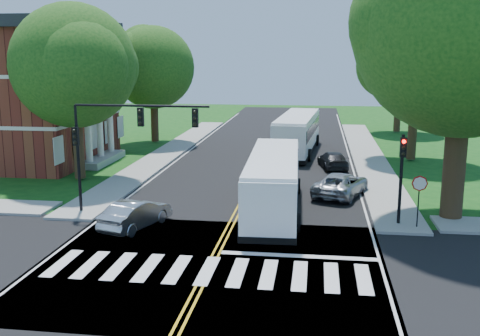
% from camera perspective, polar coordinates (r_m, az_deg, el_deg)
% --- Properties ---
extents(ground, '(140.00, 140.00, 0.00)m').
position_cam_1_polar(ground, '(22.81, -3.08, -9.93)').
color(ground, '#114613').
rests_on(ground, ground).
extents(road, '(14.00, 96.00, 0.01)m').
position_cam_1_polar(road, '(39.92, 1.79, -0.45)').
color(road, black).
rests_on(road, ground).
extents(cross_road, '(60.00, 12.00, 0.01)m').
position_cam_1_polar(cross_road, '(22.81, -3.08, -9.91)').
color(cross_road, black).
rests_on(cross_road, ground).
extents(center_line, '(0.36, 70.00, 0.01)m').
position_cam_1_polar(center_line, '(43.81, 2.34, 0.66)').
color(center_line, gold).
rests_on(center_line, road).
extents(edge_line_w, '(0.12, 70.00, 0.01)m').
position_cam_1_polar(edge_line_w, '(44.96, -6.32, 0.88)').
color(edge_line_w, silver).
rests_on(edge_line_w, road).
extents(edge_line_e, '(0.12, 70.00, 0.01)m').
position_cam_1_polar(edge_line_e, '(43.71, 11.25, 0.41)').
color(edge_line_e, silver).
rests_on(edge_line_e, road).
extents(crosswalk, '(12.60, 3.00, 0.01)m').
position_cam_1_polar(crosswalk, '(22.35, -3.33, -10.36)').
color(crosswalk, silver).
rests_on(crosswalk, road).
extents(stop_bar, '(6.60, 0.40, 0.01)m').
position_cam_1_polar(stop_bar, '(23.93, 6.02, -8.87)').
color(stop_bar, silver).
rests_on(stop_bar, road).
extents(sidewalk_nw, '(2.60, 40.00, 0.15)m').
position_cam_1_polar(sidewalk_nw, '(48.18, -7.18, 1.66)').
color(sidewalk_nw, gray).
rests_on(sidewalk_nw, ground).
extents(sidewalk_ne, '(2.60, 40.00, 0.15)m').
position_cam_1_polar(sidewalk_ne, '(46.75, 12.88, 1.14)').
color(sidewalk_ne, gray).
rests_on(sidewalk_ne, ground).
extents(tree_ne_big, '(10.80, 10.80, 14.91)m').
position_cam_1_polar(tree_ne_big, '(29.65, 21.93, 13.24)').
color(tree_ne_big, '#382216').
rests_on(tree_ne_big, ground).
extents(tree_west_near, '(8.00, 8.00, 11.40)m').
position_cam_1_polar(tree_west_near, '(38.15, -16.53, 9.91)').
color(tree_west_near, '#382216').
rests_on(tree_west_near, ground).
extents(tree_west_far, '(7.60, 7.60, 10.67)m').
position_cam_1_polar(tree_west_far, '(53.02, -8.83, 10.05)').
color(tree_west_far, '#382216').
rests_on(tree_west_far, ground).
extents(tree_east_mid, '(8.40, 8.40, 11.93)m').
position_cam_1_polar(tree_east_mid, '(45.42, 17.53, 10.49)').
color(tree_east_mid, '#382216').
rests_on(tree_east_mid, ground).
extents(tree_east_far, '(7.20, 7.20, 10.34)m').
position_cam_1_polar(tree_east_far, '(61.41, 15.95, 9.82)').
color(tree_east_far, '#382216').
rests_on(tree_east_far, ground).
extents(signal_nw, '(7.15, 0.46, 5.66)m').
position_cam_1_polar(signal_nw, '(29.27, -12.12, 3.54)').
color(signal_nw, black).
rests_on(signal_nw, ground).
extents(signal_ne, '(0.30, 0.46, 4.40)m').
position_cam_1_polar(signal_ne, '(28.09, 16.11, 0.08)').
color(signal_ne, black).
rests_on(signal_ne, ground).
extents(stop_sign, '(0.76, 0.08, 2.53)m').
position_cam_1_polar(stop_sign, '(27.97, 17.75, -2.03)').
color(stop_sign, black).
rests_on(stop_sign, ground).
extents(bus_lead, '(3.18, 11.93, 3.07)m').
position_cam_1_polar(bus_lead, '(29.94, 3.42, -1.39)').
color(bus_lead, white).
rests_on(bus_lead, road).
extents(bus_follow, '(3.71, 12.57, 3.21)m').
position_cam_1_polar(bus_follow, '(47.76, 5.85, 3.58)').
color(bus_follow, white).
rests_on(bus_follow, road).
extents(hatchback, '(2.72, 4.46, 1.39)m').
position_cam_1_polar(hatchback, '(27.73, -10.53, -4.61)').
color(hatchback, '#ACAFB3').
rests_on(hatchback, road).
extents(suv, '(3.85, 5.46, 1.38)m').
position_cam_1_polar(suv, '(33.84, 10.22, -1.64)').
color(suv, '#A6A9AD').
rests_on(suv, road).
extents(dark_sedan, '(2.44, 4.51, 1.24)m').
position_cam_1_polar(dark_sedan, '(41.66, 9.42, 0.79)').
color(dark_sedan, black).
rests_on(dark_sedan, road).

